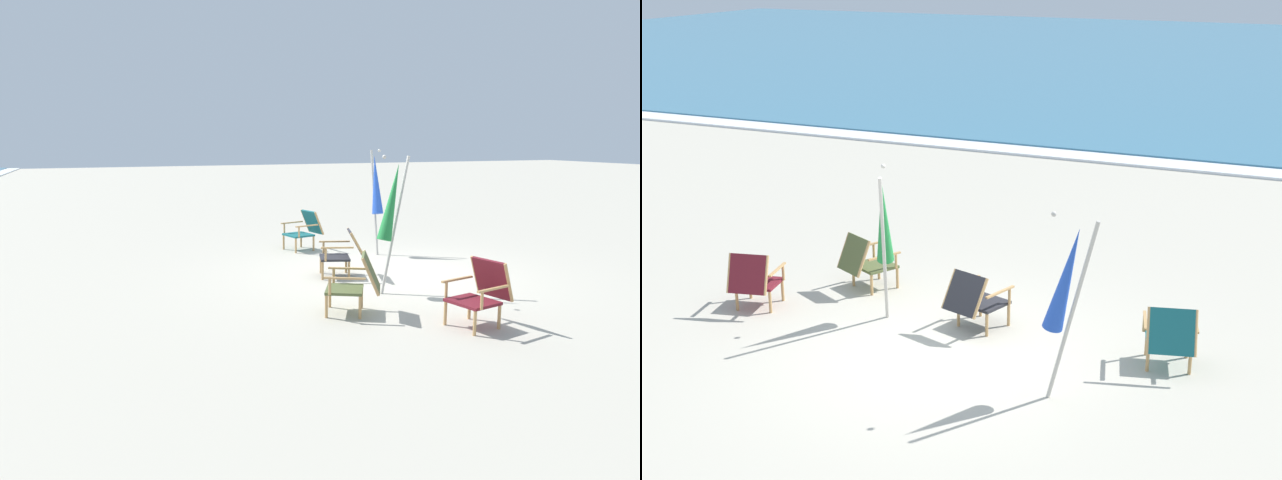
# 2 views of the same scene
# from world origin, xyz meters

# --- Properties ---
(ground_plane) EXTENTS (80.00, 80.00, 0.00)m
(ground_plane) POSITION_xyz_m (0.00, 0.00, 0.00)
(ground_plane) COLOR #B7AF9E
(sea) EXTENTS (80.00, 40.00, 0.10)m
(sea) POSITION_xyz_m (0.00, 31.13, 0.05)
(sea) COLOR teal
(sea) RESTS_ON ground
(surf_band) EXTENTS (80.00, 1.10, 0.06)m
(surf_band) POSITION_xyz_m (0.00, 10.83, 0.03)
(surf_band) COLOR white
(surf_band) RESTS_ON ground
(beach_chair_mid_center) EXTENTS (0.73, 0.83, 0.80)m
(beach_chair_mid_center) POSITION_xyz_m (2.57, 0.61, 0.43)
(beach_chair_mid_center) COLOR #196066
(beach_chair_mid_center) RESTS_ON ground
(beach_chair_front_right) EXTENTS (0.83, 0.89, 0.80)m
(beach_chair_front_right) POSITION_xyz_m (-1.83, 1.43, 0.43)
(beach_chair_front_right) COLOR #515B33
(beach_chair_front_right) RESTS_ON ground
(beach_chair_back_left) EXTENTS (0.71, 0.79, 0.82)m
(beach_chair_back_left) POSITION_xyz_m (-2.80, 0.19, 0.43)
(beach_chair_back_left) COLOR maroon
(beach_chair_back_left) RESTS_ON ground
(beach_chair_far_center) EXTENTS (0.77, 0.89, 0.78)m
(beach_chair_far_center) POSITION_xyz_m (0.12, 0.76, 0.42)
(beach_chair_far_center) COLOR #28282D
(beach_chair_far_center) RESTS_ON ground
(umbrella_furled_blue) EXTENTS (0.60, 0.28, 2.08)m
(umbrella_furled_blue) POSITION_xyz_m (1.69, -0.58, 1.36)
(umbrella_furled_blue) COLOR #B7B2A8
(umbrella_furled_blue) RESTS_ON ground
(umbrella_furled_green) EXTENTS (0.42, 0.68, 2.05)m
(umbrella_furled_green) POSITION_xyz_m (-1.00, 0.50, 1.34)
(umbrella_furled_green) COLOR #B7B2A8
(umbrella_furled_green) RESTS_ON ground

